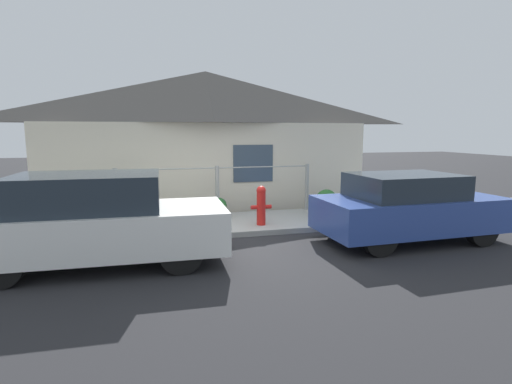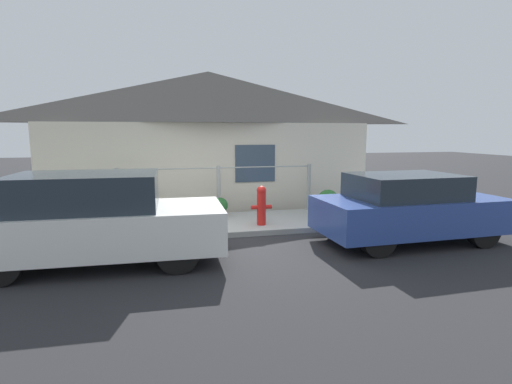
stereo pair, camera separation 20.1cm
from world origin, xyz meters
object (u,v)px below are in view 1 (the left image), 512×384
at_px(car_right, 408,207).
at_px(potted_plant_near_hydrant, 219,207).
at_px(potted_plant_corner, 326,201).
at_px(car_left, 97,221).
at_px(potted_plant_by_fence, 118,206).
at_px(fire_hydrant, 261,205).

xyz_separation_m(car_right, potted_plant_near_hydrant, (-3.36, 2.67, -0.32)).
bearing_deg(potted_plant_near_hydrant, potted_plant_corner, -8.49).
relative_size(car_left, potted_plant_near_hydrant, 8.54).
height_order(car_left, potted_plant_by_fence, car_left).
height_order(potted_plant_by_fence, potted_plant_corner, potted_plant_by_fence).
xyz_separation_m(car_left, fire_hydrant, (3.22, 1.63, -0.17)).
height_order(potted_plant_near_hydrant, potted_plant_corner, potted_plant_corner).
height_order(fire_hydrant, potted_plant_near_hydrant, fire_hydrant).
distance_m(car_right, fire_hydrant, 3.06).
xyz_separation_m(car_left, potted_plant_near_hydrant, (2.45, 2.67, -0.39)).
height_order(potted_plant_near_hydrant, potted_plant_by_fence, potted_plant_by_fence).
height_order(car_right, potted_plant_by_fence, car_right).
bearing_deg(fire_hydrant, potted_plant_corner, 18.92).
height_order(fire_hydrant, potted_plant_corner, fire_hydrant).
distance_m(fire_hydrant, potted_plant_near_hydrant, 1.31).
bearing_deg(fire_hydrant, potted_plant_near_hydrant, 126.71).
xyz_separation_m(car_right, potted_plant_corner, (-0.70, 2.28, -0.23)).
relative_size(fire_hydrant, potted_plant_corner, 1.38).
height_order(car_left, fire_hydrant, car_left).
height_order(car_left, potted_plant_near_hydrant, car_left).
bearing_deg(potted_plant_near_hydrant, car_right, -38.51).
bearing_deg(potted_plant_near_hydrant, car_left, -132.49).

